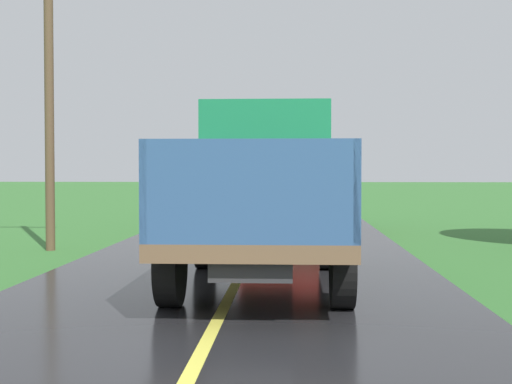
# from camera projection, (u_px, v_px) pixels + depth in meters

# --- Properties ---
(banana_truck_near) EXTENTS (2.38, 5.82, 2.80)m
(banana_truck_near) POSITION_uv_depth(u_px,v_px,m) (263.00, 188.00, 11.01)
(banana_truck_near) COLOR #2D2D30
(banana_truck_near) RESTS_ON road_surface
(banana_truck_far) EXTENTS (2.38, 5.81, 2.80)m
(banana_truck_far) POSITION_uv_depth(u_px,v_px,m) (285.00, 179.00, 21.96)
(banana_truck_far) COLOR #2D2D30
(banana_truck_far) RESTS_ON road_surface
(utility_pole_roadside) EXTENTS (2.01, 0.20, 7.65)m
(utility_pole_roadside) POSITION_uv_depth(u_px,v_px,m) (49.00, 61.00, 15.28)
(utility_pole_roadside) COLOR brown
(utility_pole_roadside) RESTS_ON ground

